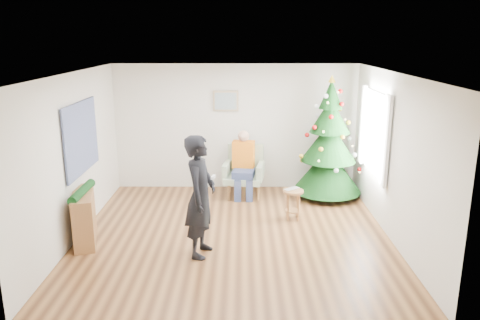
{
  "coord_description": "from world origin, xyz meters",
  "views": [
    {
      "loc": [
        0.13,
        -7.06,
        3.14
      ],
      "look_at": [
        0.1,
        0.6,
        1.1
      ],
      "focal_mm": 35.0,
      "sensor_mm": 36.0,
      "label": 1
    }
  ],
  "objects_px": {
    "christmas_tree": "(329,144)",
    "console": "(84,217)",
    "stool": "(293,204)",
    "standing_man": "(200,196)",
    "armchair": "(244,177)"
  },
  "relations": [
    {
      "from": "armchair",
      "to": "stool",
      "type": "bearing_deg",
      "value": -47.74
    },
    {
      "from": "stool",
      "to": "standing_man",
      "type": "distance_m",
      "value": 2.12
    },
    {
      "from": "armchair",
      "to": "standing_man",
      "type": "height_order",
      "value": "standing_man"
    },
    {
      "from": "armchair",
      "to": "console",
      "type": "distance_m",
      "value": 3.34
    },
    {
      "from": "christmas_tree",
      "to": "stool",
      "type": "bearing_deg",
      "value": -123.69
    },
    {
      "from": "christmas_tree",
      "to": "armchair",
      "type": "height_order",
      "value": "christmas_tree"
    },
    {
      "from": "armchair",
      "to": "console",
      "type": "xyz_separation_m",
      "value": [
        -2.5,
        -2.21,
        0.02
      ]
    },
    {
      "from": "stool",
      "to": "console",
      "type": "relative_size",
      "value": 0.54
    },
    {
      "from": "standing_man",
      "to": "console",
      "type": "bearing_deg",
      "value": 87.96
    },
    {
      "from": "christmas_tree",
      "to": "standing_man",
      "type": "height_order",
      "value": "christmas_tree"
    },
    {
      "from": "stool",
      "to": "standing_man",
      "type": "relative_size",
      "value": 0.3
    },
    {
      "from": "christmas_tree",
      "to": "console",
      "type": "xyz_separation_m",
      "value": [
        -4.17,
        -2.13,
        -0.69
      ]
    },
    {
      "from": "armchair",
      "to": "console",
      "type": "relative_size",
      "value": 1.01
    },
    {
      "from": "stool",
      "to": "console",
      "type": "bearing_deg",
      "value": -164.69
    },
    {
      "from": "standing_man",
      "to": "console",
      "type": "height_order",
      "value": "standing_man"
    }
  ]
}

